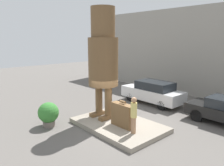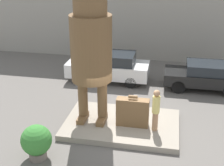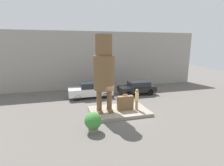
% 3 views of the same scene
% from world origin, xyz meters
% --- Properties ---
extents(ground_plane, '(60.00, 60.00, 0.00)m').
position_xyz_m(ground_plane, '(0.00, 0.00, 0.00)').
color(ground_plane, '#605B56').
extents(pedestal, '(4.85, 3.17, 0.25)m').
position_xyz_m(pedestal, '(0.00, 0.00, 0.12)').
color(pedestal, gray).
rests_on(pedestal, ground_plane).
extents(building_backdrop, '(28.00, 0.60, 7.27)m').
position_xyz_m(building_backdrop, '(0.00, 9.35, 3.63)').
color(building_backdrop, gray).
rests_on(building_backdrop, ground_plane).
extents(statue_figure, '(1.66, 1.66, 6.14)m').
position_xyz_m(statue_figure, '(-1.27, 0.01, 3.84)').
color(statue_figure, brown).
rests_on(statue_figure, pedestal).
extents(giant_suitcase, '(1.34, 0.42, 1.39)m').
position_xyz_m(giant_suitcase, '(0.48, -0.17, 0.86)').
color(giant_suitcase, brown).
rests_on(giant_suitcase, pedestal).
extents(tourist, '(0.30, 0.30, 1.79)m').
position_xyz_m(tourist, '(1.43, -0.36, 1.23)').
color(tourist, '#A87A56').
rests_on(tourist, pedestal).
extents(parked_car_white, '(4.67, 1.83, 1.68)m').
position_xyz_m(parked_car_white, '(-1.58, 4.99, 0.87)').
color(parked_car_white, silver).
rests_on(parked_car_white, ground_plane).
extents(parked_car_black, '(4.20, 1.77, 1.51)m').
position_xyz_m(parked_car_black, '(3.75, 4.77, 0.81)').
color(parked_car_black, black).
rests_on(parked_car_black, ground_plane).
extents(planter_pot, '(1.12, 1.12, 1.34)m').
position_xyz_m(planter_pot, '(-2.65, -2.74, 0.73)').
color(planter_pot, '#70665B').
rests_on(planter_pot, ground_plane).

